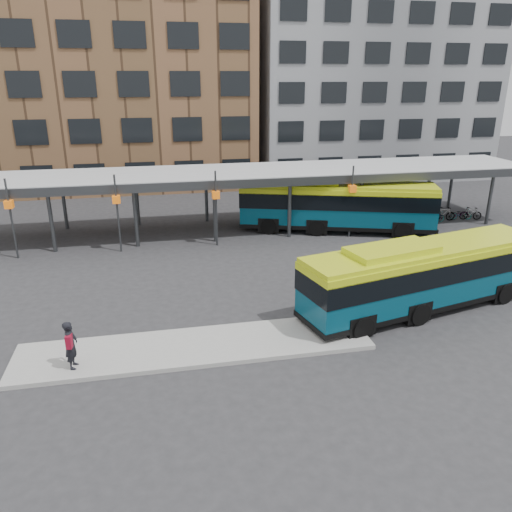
{
  "coord_description": "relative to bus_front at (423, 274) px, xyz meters",
  "views": [
    {
      "loc": [
        -6.7,
        -20.61,
        10.32
      ],
      "look_at": [
        -1.97,
        2.32,
        1.8
      ],
      "focal_mm": 35.0,
      "sensor_mm": 36.0,
      "label": 1
    }
  ],
  "objects": [
    {
      "name": "bike_rack",
      "position": [
        8.41,
        13.33,
        -1.27
      ],
      "size": [
        7.25,
        1.5,
        1.07
      ],
      "color": "slate",
      "rests_on": "ground"
    },
    {
      "name": "building_brick",
      "position": [
        -15.09,
        33.44,
        9.26
      ],
      "size": [
        26.0,
        14.0,
        22.0
      ],
      "primitive_type": "cube",
      "color": "brown",
      "rests_on": "ground"
    },
    {
      "name": "bus_front",
      "position": [
        0.0,
        0.0,
        0.0
      ],
      "size": [
        12.41,
        5.28,
        3.35
      ],
      "rotation": [
        0.0,
        0.0,
        0.23
      ],
      "color": "#073B4F",
      "rests_on": "ground"
    },
    {
      "name": "boarding_island",
      "position": [
        -10.59,
        -1.56,
        -1.65
      ],
      "size": [
        14.0,
        3.0,
        0.18
      ],
      "primitive_type": "cube",
      "color": "gray",
      "rests_on": "ground"
    },
    {
      "name": "ground",
      "position": [
        -5.09,
        1.44,
        -1.74
      ],
      "size": [
        120.0,
        120.0,
        0.0
      ],
      "primitive_type": "plane",
      "color": "#28282B",
      "rests_on": "ground"
    },
    {
      "name": "canopy",
      "position": [
        -5.14,
        14.31,
        2.16
      ],
      "size": [
        40.0,
        6.53,
        4.8
      ],
      "color": "#999B9E",
      "rests_on": "ground"
    },
    {
      "name": "building_grey",
      "position": [
        10.91,
        33.44,
        8.26
      ],
      "size": [
        24.0,
        14.0,
        20.0
      ],
      "primitive_type": "cube",
      "color": "slate",
      "rests_on": "ground"
    },
    {
      "name": "bus_rear",
      "position": [
        0.43,
        12.65,
        0.16
      ],
      "size": [
        13.48,
        6.75,
        3.65
      ],
      "rotation": [
        0.0,
        0.0,
        -0.31
      ],
      "color": "#073B4F",
      "rests_on": "ground"
    },
    {
      "name": "pedestrian",
      "position": [
        -15.15,
        -2.27,
        -0.62
      ],
      "size": [
        0.5,
        0.72,
        1.85
      ],
      "rotation": [
        0.0,
        0.0,
        1.48
      ],
      "color": "black",
      "rests_on": "boarding_island"
    }
  ]
}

